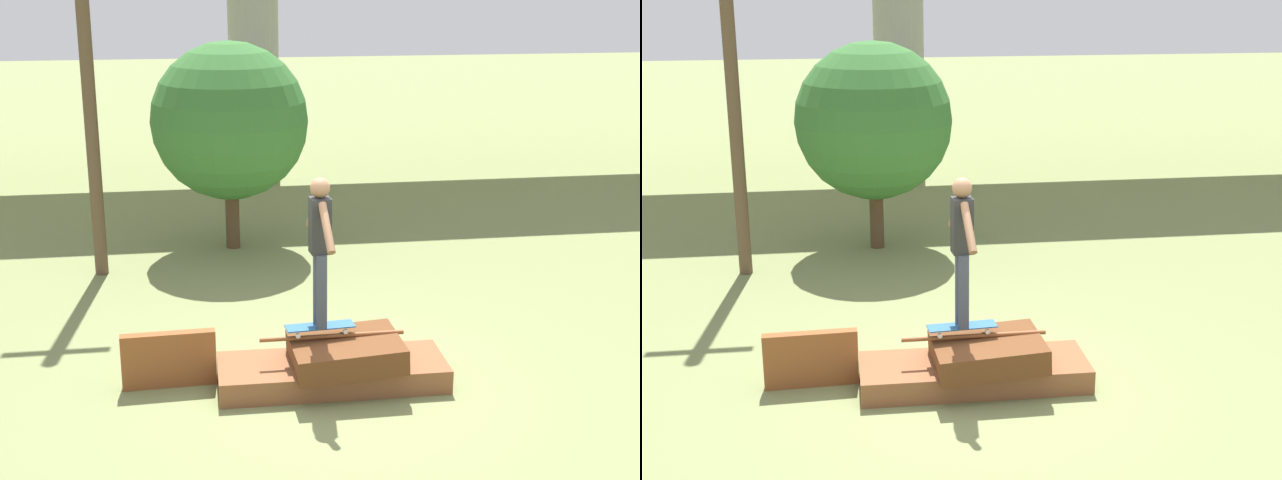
# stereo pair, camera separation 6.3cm
# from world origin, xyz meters

# --- Properties ---
(ground_plane) EXTENTS (80.00, 80.00, 0.00)m
(ground_plane) POSITION_xyz_m (0.00, 0.00, 0.00)
(ground_plane) COLOR olive
(scrap_pile) EXTENTS (2.59, 1.05, 0.61)m
(scrap_pile) POSITION_xyz_m (0.05, -0.03, 0.24)
(scrap_pile) COLOR brown
(scrap_pile) RESTS_ON ground_plane
(scrap_plank_loose) EXTENTS (1.06, 0.18, 0.64)m
(scrap_plank_loose) POSITION_xyz_m (-1.83, 0.23, 0.32)
(scrap_plank_loose) COLOR brown
(scrap_plank_loose) RESTS_ON ground_plane
(skateboard) EXTENTS (0.79, 0.28, 0.09)m
(skateboard) POSITION_xyz_m (-0.13, 0.05, 0.69)
(skateboard) COLOR #23517F
(skateboard) RESTS_ON scrap_pile
(skater) EXTENTS (0.23, 1.15, 1.70)m
(skater) POSITION_xyz_m (-0.13, 0.05, 1.69)
(skater) COLOR #383D4C
(skater) RESTS_ON skateboard
(utility_pole) EXTENTS (1.30, 0.20, 6.13)m
(utility_pole) POSITION_xyz_m (-2.92, 4.36, 3.19)
(utility_pole) COLOR brown
(utility_pole) RESTS_ON ground_plane
(tree_behind_left) EXTENTS (2.59, 2.59, 3.46)m
(tree_behind_left) POSITION_xyz_m (-0.82, 5.44, 2.16)
(tree_behind_left) COLOR #4C3823
(tree_behind_left) RESTS_ON ground_plane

